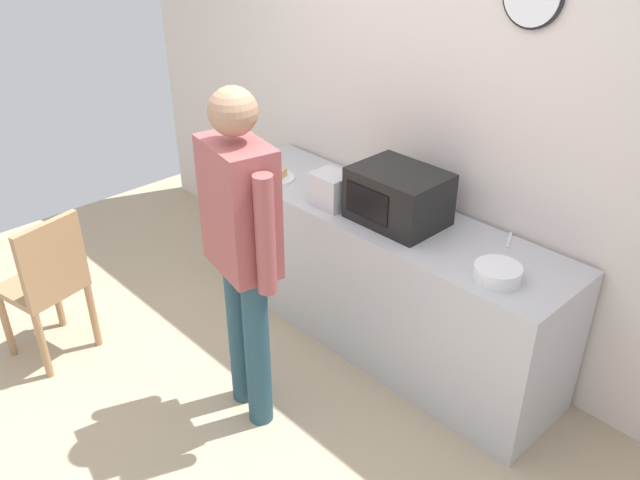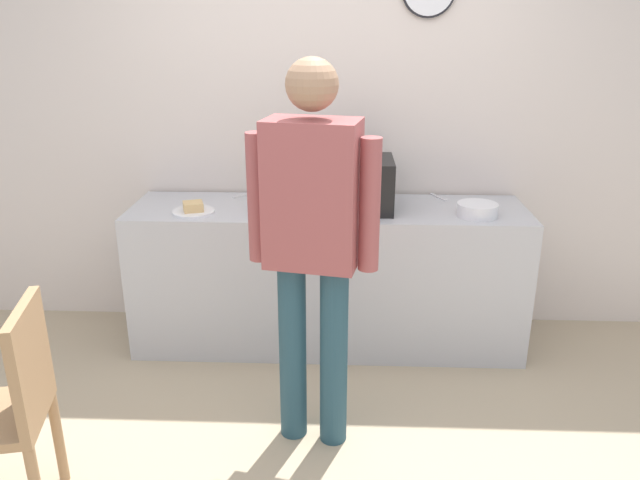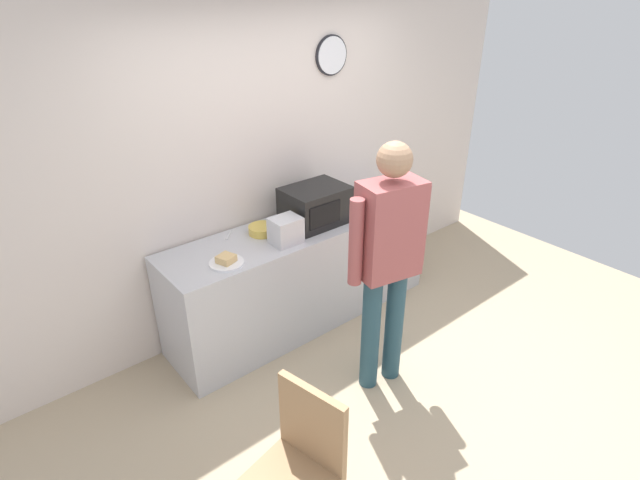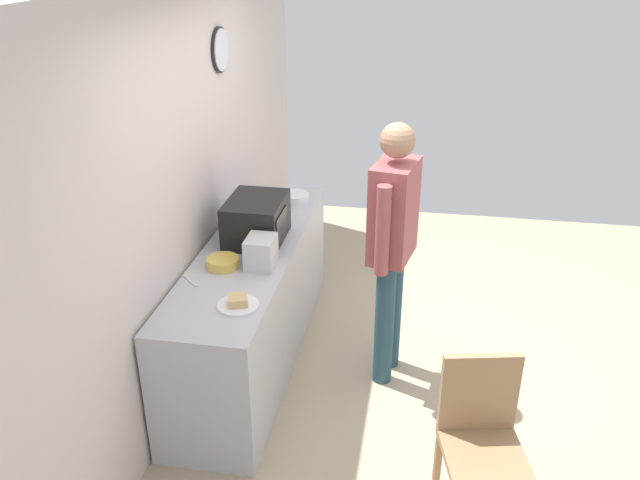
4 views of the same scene
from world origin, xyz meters
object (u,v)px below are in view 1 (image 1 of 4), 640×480
at_px(sandwich_plate, 276,176).
at_px(person_standing, 242,240).
at_px(toaster, 331,190).
at_px(microwave, 398,196).
at_px(salad_bowl, 353,185).
at_px(wooden_chair, 48,282).
at_px(cereal_bowl, 498,273).
at_px(fork_utensil, 343,173).
at_px(spoon_utensil, 509,240).

xyz_separation_m(sandwich_plate, person_standing, (0.73, -0.82, 0.16)).
distance_m(toaster, person_standing, 0.85).
relative_size(microwave, salad_bowl, 2.38).
distance_m(sandwich_plate, wooden_chair, 1.49).
height_order(cereal_bowl, fork_utensil, cereal_bowl).
bearing_deg(cereal_bowl, sandwich_plate, -179.56).
bearing_deg(person_standing, spoon_utensil, 58.97).
bearing_deg(fork_utensil, microwave, -20.32).
bearing_deg(person_standing, microwave, 80.05).
xyz_separation_m(fork_utensil, wooden_chair, (-0.66, -1.75, -0.37)).
relative_size(salad_bowl, spoon_utensil, 1.24).
bearing_deg(cereal_bowl, microwave, 171.03).
bearing_deg(person_standing, fork_utensil, 112.60).
distance_m(salad_bowl, person_standing, 1.11).
xyz_separation_m(toaster, person_standing, (0.22, -0.82, 0.08)).
height_order(cereal_bowl, person_standing, person_standing).
xyz_separation_m(salad_bowl, cereal_bowl, (1.17, -0.22, 0.01)).
distance_m(salad_bowl, toaster, 0.26).
bearing_deg(spoon_utensil, cereal_bowl, -65.82).
xyz_separation_m(fork_utensil, spoon_utensil, (1.23, 0.01, 0.00)).
height_order(fork_utensil, wooden_chair, wooden_chair).
xyz_separation_m(toaster, wooden_chair, (-0.94, -1.37, -0.46)).
height_order(salad_bowl, person_standing, person_standing).
relative_size(spoon_utensil, person_standing, 0.09).
bearing_deg(cereal_bowl, salad_bowl, 169.26).
distance_m(cereal_bowl, wooden_chair, 2.51).
distance_m(cereal_bowl, toaster, 1.12).
xyz_separation_m(spoon_utensil, person_standing, (-0.73, -1.21, 0.17)).
xyz_separation_m(microwave, sandwich_plate, (-0.90, -0.13, -0.13)).
relative_size(spoon_utensil, wooden_chair, 0.18).
relative_size(sandwich_plate, cereal_bowl, 1.06).
bearing_deg(spoon_utensil, toaster, -157.80).
bearing_deg(toaster, cereal_bowl, 0.87).
xyz_separation_m(microwave, fork_utensil, (-0.67, 0.25, -0.15)).
height_order(microwave, cereal_bowl, microwave).
bearing_deg(salad_bowl, cereal_bowl, -10.74).
bearing_deg(cereal_bowl, toaster, -179.13).
distance_m(fork_utensil, person_standing, 1.31).
bearing_deg(spoon_utensil, fork_utensil, -179.53).
relative_size(microwave, wooden_chair, 0.53).
bearing_deg(sandwich_plate, spoon_utensil, 14.73).
height_order(toaster, spoon_utensil, toaster).
bearing_deg(salad_bowl, wooden_chair, -118.65).
height_order(salad_bowl, toaster, toaster).
bearing_deg(toaster, fork_utensil, 125.95).
xyz_separation_m(salad_bowl, fork_utensil, (-0.22, 0.14, -0.03)).
xyz_separation_m(spoon_utensil, wooden_chair, (-1.89, -1.76, -0.37)).
bearing_deg(wooden_chair, person_standing, 25.53).
xyz_separation_m(microwave, wooden_chair, (-1.33, -1.51, -0.51)).
distance_m(cereal_bowl, spoon_utensil, 0.41).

